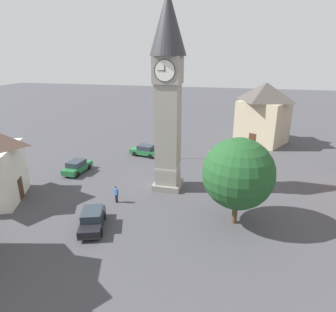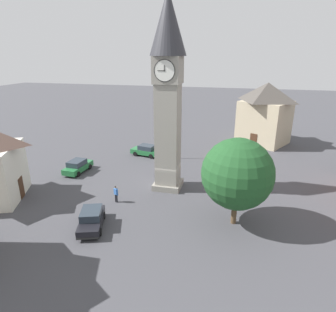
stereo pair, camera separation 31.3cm
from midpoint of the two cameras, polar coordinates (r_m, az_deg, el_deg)
The scene contains 10 objects.
ground_plane at distance 30.96m, azimuth 0.29°, elevation -6.14°, with size 200.00×200.00×0.00m, color #424247.
clock_tower at distance 28.01m, azimuth 0.33°, elevation 14.88°, with size 3.41×3.41×19.09m.
car_blue_kerb at distance 24.70m, azimuth -14.56°, elevation -11.96°, with size 2.97×4.45×1.53m.
car_silver_kerb at distance 36.06m, azimuth -17.20°, elevation -1.93°, with size 1.99×4.22×1.53m.
car_red_corner at distance 39.35m, azimuth 11.57°, elevation 0.35°, with size 4.44×3.40×1.53m.
car_white_side at distance 40.22m, azimuth -4.14°, elevation 1.12°, with size 4.37×2.43×1.53m.
pedestrian at distance 27.94m, azimuth -9.96°, elevation -7.14°, with size 0.52×0.34×1.69m.
tree at distance 23.49m, azimuth 13.94°, elevation -3.47°, with size 5.76×5.76×7.35m.
building_corner_back at distance 47.62m, azimuth 18.85°, elevation 8.06°, with size 9.23×9.03×9.43m.
lamp_post at distance 38.24m, azimuth 1.79°, elevation 4.18°, with size 0.36×0.36×4.93m.
Camera 2 is at (-6.91, 27.06, 13.38)m, focal length 30.79 mm.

